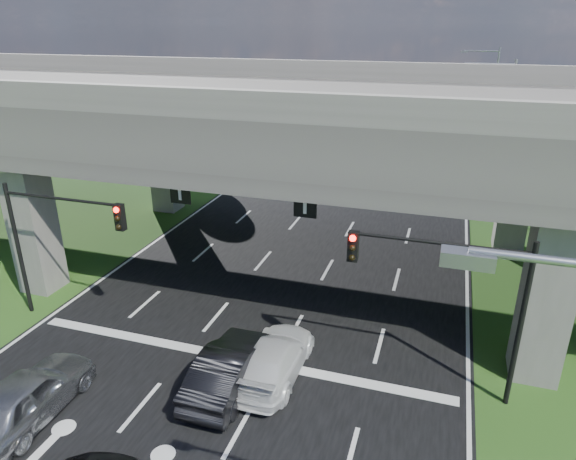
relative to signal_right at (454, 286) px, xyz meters
The scene contains 17 objects.
ground 9.71m from the signal_right, 153.26° to the right, with size 160.00×160.00×0.00m, color #214315.
road 10.74m from the signal_right, 142.25° to the left, with size 18.00×120.00×0.03m, color black.
overpass 11.84m from the signal_right, 134.16° to the left, with size 80.00×15.00×10.00m.
warehouse 45.97m from the signal_right, 137.44° to the left, with size 20.00×10.00×4.00m, color #9E9E99.
signal_right is the anchor object (origin of this frame).
signal_left 15.65m from the signal_right, behind, with size 5.76×0.54×6.00m.
streetlight_far 20.25m from the signal_right, 83.53° to the left, with size 3.38×0.25×10.00m.
streetlight_beyond 36.17m from the signal_right, 86.39° to the left, with size 3.38×0.25×10.00m.
tree_left_near 31.01m from the signal_right, 134.63° to the left, with size 4.50×4.50×7.80m.
tree_left_mid 38.96m from the signal_right, 129.50° to the left, with size 3.91×3.90×6.76m.
tree_left_far 43.37m from the signal_right, 118.63° to the left, with size 4.80×4.80×8.32m.
tree_right_near 24.62m from the signal_right, 77.76° to the left, with size 4.20×4.20×7.28m.
tree_right_mid 33.10m from the signal_right, 75.62° to the left, with size 3.91×3.90×6.76m.
tree_right_far 40.29m from the signal_right, 83.99° to the left, with size 4.50×4.50×7.80m.
car_silver 14.25m from the signal_right, 156.88° to the right, with size 1.99×4.95×1.69m, color #96979D.
car_dark 8.17m from the signal_right, 163.81° to the right, with size 1.71×4.90×1.61m, color black.
car_white 6.85m from the signal_right, behind, with size 2.01×4.95×1.44m, color silver.
Camera 1 is at (7.15, -11.66, 12.10)m, focal length 32.00 mm.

